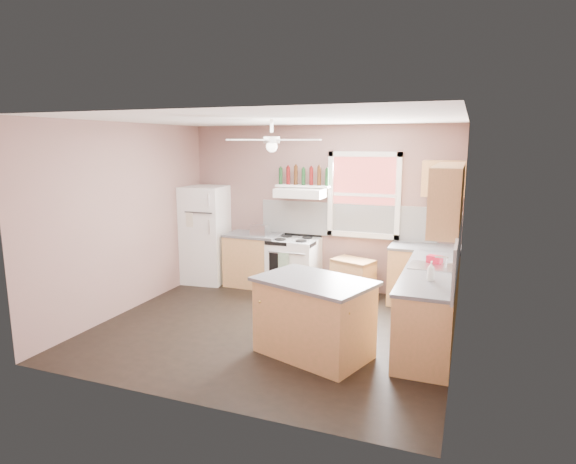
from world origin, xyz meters
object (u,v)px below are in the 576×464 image
at_px(island, 314,319).
at_px(refrigerator, 205,235).
at_px(stove, 294,264).
at_px(toaster, 259,230).
at_px(cart, 353,278).

bearing_deg(island, refrigerator, 159.92).
relative_size(stove, island, 0.71).
relative_size(refrigerator, toaster, 6.00).
distance_m(stove, cart, 1.02).
bearing_deg(toaster, cart, 5.28).
xyz_separation_m(toaster, cart, (1.58, 0.07, -0.68)).
height_order(toaster, island, toaster).
height_order(toaster, cart, toaster).
xyz_separation_m(refrigerator, toaster, (1.06, -0.04, 0.15)).
distance_m(stove, island, 2.51).
relative_size(toaster, cart, 0.45).
distance_m(refrigerator, island, 3.50).
bearing_deg(refrigerator, island, -45.21).
xyz_separation_m(refrigerator, stove, (1.62, 0.09, -0.41)).
bearing_deg(stove, refrigerator, -175.07).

